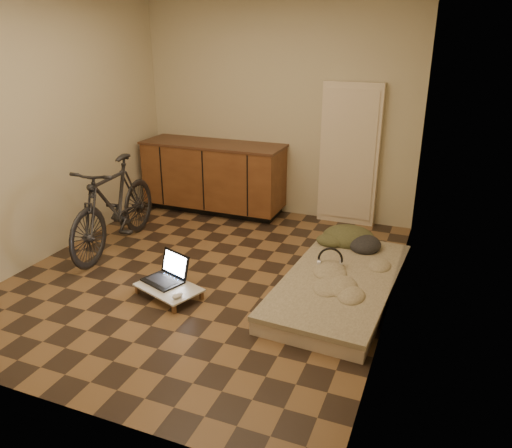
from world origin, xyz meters
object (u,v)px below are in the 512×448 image
at_px(bicycle, 114,201).
at_px(futon, 340,284).
at_px(laptop, 167,275).
at_px(lap_desk, 169,288).

relative_size(bicycle, futon, 0.85).
relative_size(futon, laptop, 4.55).
relative_size(bicycle, laptop, 3.85).
bearing_deg(laptop, futon, 39.64).
xyz_separation_m(lap_desk, laptop, (-0.08, 0.11, 0.06)).
bearing_deg(laptop, lap_desk, -34.12).
height_order(lap_desk, laptop, laptop).
distance_m(futon, lap_desk, 1.55).
distance_m(bicycle, laptop, 1.24).
xyz_separation_m(futon, lap_desk, (-1.42, -0.64, 0.00)).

